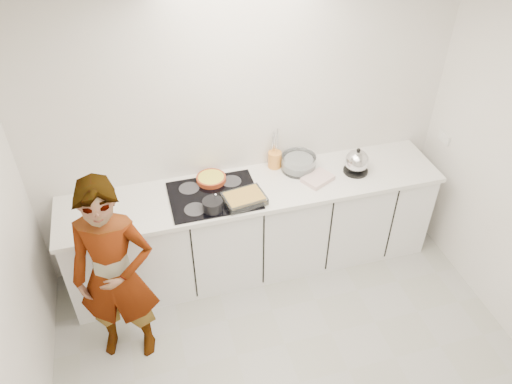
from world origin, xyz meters
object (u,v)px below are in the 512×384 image
object	(u,v)px
baking_dish	(244,198)
cook	(115,276)
saucepan	(213,205)
tart_dish	(211,179)
kettle	(357,162)
utensil_crock	(275,160)
mixing_bowl	(299,163)
hob	(214,195)

from	to	relation	value
baking_dish	cook	xyz separation A→B (m)	(-1.06, -0.43, -0.14)
cook	baking_dish	bearing A→B (deg)	35.49
saucepan	cook	size ratio (longest dim) A/B	0.10
tart_dish	kettle	distance (m)	1.26
baking_dish	utensil_crock	distance (m)	0.57
baking_dish	kettle	distance (m)	1.05
kettle	cook	world-z (taller)	cook
mixing_bowl	utensil_crock	size ratio (longest dim) A/B	2.57
baking_dish	mixing_bowl	xyz separation A→B (m)	(0.57, 0.32, 0.01)
saucepan	utensil_crock	world-z (taller)	saucepan
baking_dish	utensil_crock	bearing A→B (deg)	47.45
utensil_crock	cook	size ratio (longest dim) A/B	0.09
saucepan	kettle	size ratio (longest dim) A/B	0.65
hob	saucepan	distance (m)	0.19
kettle	utensil_crock	size ratio (longest dim) A/B	1.77
kettle	saucepan	bearing A→B (deg)	-172.09
baking_dish	utensil_crock	size ratio (longest dim) A/B	2.41
hob	tart_dish	world-z (taller)	tart_dish
tart_dish	baking_dish	bearing A→B (deg)	-59.80
tart_dish	cook	world-z (taller)	cook
saucepan	utensil_crock	bearing A→B (deg)	34.59
hob	saucepan	world-z (taller)	saucepan
baking_dish	hob	bearing A→B (deg)	145.34
baking_dish	kettle	xyz separation A→B (m)	(1.04, 0.15, 0.05)
baking_dish	cook	distance (m)	1.15
hob	kettle	bearing A→B (deg)	0.06
tart_dish	mixing_bowl	xyz separation A→B (m)	(0.77, -0.02, 0.03)
hob	saucepan	size ratio (longest dim) A/B	4.27
saucepan	baking_dish	distance (m)	0.26
mixing_bowl	cook	distance (m)	1.80
tart_dish	baking_dish	distance (m)	0.40
kettle	utensil_crock	xyz separation A→B (m)	(-0.66, 0.26, -0.03)
saucepan	hob	bearing A→B (deg)	76.43
baking_dish	saucepan	bearing A→B (deg)	-173.92
baking_dish	mixing_bowl	size ratio (longest dim) A/B	0.94
kettle	cook	distance (m)	2.18
tart_dish	saucepan	size ratio (longest dim) A/B	1.93
tart_dish	saucepan	world-z (taller)	saucepan
saucepan	kettle	distance (m)	1.31
saucepan	cook	distance (m)	0.90
baking_dish	mixing_bowl	world-z (taller)	mixing_bowl
kettle	cook	bearing A→B (deg)	-164.48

